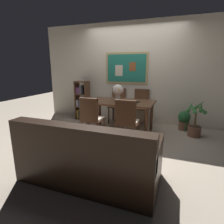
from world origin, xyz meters
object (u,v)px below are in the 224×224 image
object	(u,v)px
dining_table	(120,105)
dining_chair_far_right	(141,104)
dining_chair_far_left	(118,102)
potted_ivy	(184,120)
dining_chair_near_right	(127,119)
bookshelf	(82,102)
flower_vase	(118,91)
leather_couch	(88,159)
tv_remote	(136,102)
dining_chair_near_left	(91,116)
potted_palm	(195,123)

from	to	relation	value
dining_table	dining_chair_far_right	xyz separation A→B (m)	(0.32, 0.76, -0.09)
dining_table	dining_chair_far_left	world-z (taller)	dining_chair_far_left
dining_chair_far_left	dining_chair_far_right	size ratio (longest dim) A/B	1.00
dining_chair_far_right	potted_ivy	xyz separation A→B (m)	(1.08, -0.12, -0.29)
dining_chair_near_right	bookshelf	size ratio (longest dim) A/B	0.84
dining_table	dining_chair_near_right	world-z (taller)	dining_chair_near_right
dining_chair_far_left	flower_vase	xyz separation A→B (m)	(0.26, -0.78, 0.42)
dining_chair_far_left	leather_couch	size ratio (longest dim) A/B	0.51
dining_chair_near_right	potted_ivy	xyz separation A→B (m)	(1.02, 1.38, -0.29)
tv_remote	flower_vase	bearing A→B (deg)	-175.46
tv_remote	dining_chair_far_right	bearing A→B (deg)	93.45
bookshelf	dining_chair_far_right	bearing A→B (deg)	3.52
tv_remote	dining_chair_near_left	bearing A→B (deg)	-132.78
bookshelf	potted_ivy	world-z (taller)	bookshelf
dining_chair_near_right	dining_chair_far_left	distance (m)	1.64
dining_chair_near_left	potted_ivy	bearing A→B (deg)	38.96
dining_chair_near_right	tv_remote	distance (m)	0.77
dining_table	potted_ivy	xyz separation A→B (m)	(1.39, 0.65, -0.38)
potted_ivy	tv_remote	world-z (taller)	tv_remote
dining_table	dining_chair_near_left	world-z (taller)	dining_chair_near_left
dining_chair_near_left	tv_remote	size ratio (longest dim) A/B	5.68
dining_chair_near_left	dining_table	bearing A→B (deg)	65.30
leather_couch	potted_ivy	size ratio (longest dim) A/B	3.51
dining_table	dining_chair_far_left	size ratio (longest dim) A/B	1.64
dining_chair_near_left	tv_remote	world-z (taller)	dining_chair_near_left
dining_chair_far_right	tv_remote	world-z (taller)	dining_chair_far_right
dining_chair_near_left	tv_remote	distance (m)	1.07
dining_chair_far_left	flower_vase	distance (m)	0.93
dining_chair_far_right	tv_remote	size ratio (longest dim) A/B	5.68
dining_chair_far_right	potted_palm	world-z (taller)	dining_chair_far_right
dining_table	dining_chair_near_left	bearing A→B (deg)	-114.70
dining_chair_near_right	flower_vase	bearing A→B (deg)	120.46
flower_vase	tv_remote	distance (m)	0.47
dining_table	leather_couch	bearing A→B (deg)	-84.34
dining_chair_far_left	leather_couch	xyz separation A→B (m)	(0.50, -2.72, -0.23)
tv_remote	leather_couch	bearing A→B (deg)	-94.85
dining_chair_near_right	potted_ivy	bearing A→B (deg)	53.47
dining_chair_near_left	flower_vase	world-z (taller)	flower_vase
potted_palm	tv_remote	world-z (taller)	potted_palm
dining_chair_far_left	leather_couch	distance (m)	2.77
potted_ivy	flower_vase	xyz separation A→B (m)	(-1.44, -0.67, 0.71)
potted_palm	tv_remote	xyz separation A→B (m)	(-1.25, -0.27, 0.43)
potted_ivy	dining_chair_far_right	bearing A→B (deg)	173.86
dining_chair_near_left	potted_ivy	distance (m)	2.26
dining_chair_near_left	tv_remote	bearing A→B (deg)	47.22
dining_chair_near_right	potted_palm	size ratio (longest dim) A/B	1.12
potted_palm	flower_vase	world-z (taller)	flower_vase
flower_vase	dining_chair_near_right	bearing A→B (deg)	-59.54
potted_ivy	dining_chair_near_left	bearing A→B (deg)	-141.04
flower_vase	potted_palm	bearing A→B (deg)	10.41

